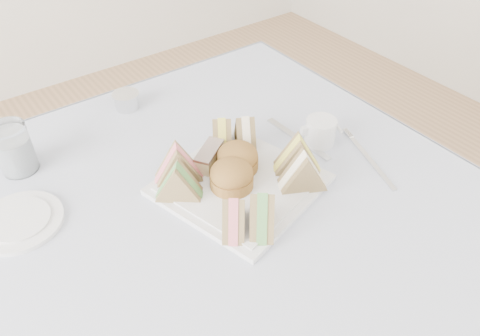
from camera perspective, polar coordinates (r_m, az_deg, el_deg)
table at (r=1.21m, az=-2.21°, el=-17.00°), size 0.90×0.90×0.74m
tablecloth at (r=0.92m, az=-2.79°, el=-4.40°), size 1.02×1.02×0.01m
serving_plate at (r=0.95m, az=0.00°, el=-2.03°), size 0.35×0.35×0.01m
sandwich_fl_a at (r=0.83m, az=-0.78°, el=-5.59°), size 0.08×0.09×0.07m
sandwich_fl_b at (r=0.83m, az=2.69°, el=-5.13°), size 0.09×0.10×0.08m
sandwich_fr_a at (r=0.95m, az=7.09°, el=1.75°), size 0.11×0.09×0.09m
sandwich_fr_b at (r=0.91m, az=7.74°, el=-0.25°), size 0.10×0.08×0.08m
sandwich_bl_a at (r=0.89m, az=-7.54°, el=-1.50°), size 0.10×0.09×0.08m
sandwich_bl_b at (r=0.93m, az=-7.60°, el=0.67°), size 0.11×0.08×0.09m
sandwich_br_a at (r=1.01m, az=0.63°, el=4.52°), size 0.08×0.09×0.08m
sandwich_br_b at (r=1.01m, az=-2.21°, el=4.32°), size 0.08×0.09×0.08m
scone_left at (r=0.91m, az=-1.03°, el=-0.93°), size 0.12×0.12×0.06m
scone_right at (r=0.95m, az=-0.29°, el=1.22°), size 0.12×0.12×0.06m
pastry_slice at (r=0.97m, az=-3.76°, el=1.38°), size 0.09×0.08×0.04m
side_plate at (r=0.97m, az=-25.28°, el=-5.93°), size 0.21×0.21×0.01m
water_glass at (r=1.06m, az=-25.87°, el=2.15°), size 0.09×0.09×0.11m
tea_strainer at (r=1.20m, az=-13.65°, el=7.90°), size 0.07×0.07×0.04m
knife at (r=1.08m, az=7.06°, el=3.58°), size 0.02×0.20×0.00m
fork at (r=1.04m, az=15.77°, el=0.66°), size 0.07×0.18×0.00m
creamer_jug at (r=1.06m, az=9.77°, el=4.40°), size 0.09×0.09×0.06m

